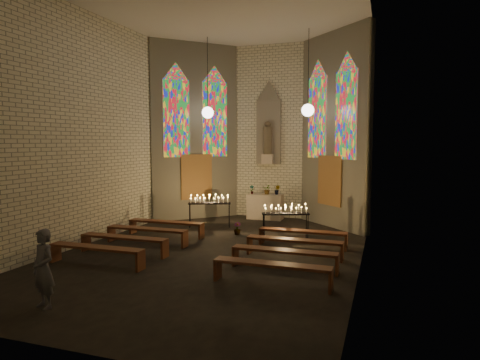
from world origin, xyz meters
name	(u,v)px	position (x,y,z in m)	size (l,w,h in m)	color
floor	(214,252)	(0.00, 0.00, 0.00)	(12.00, 12.00, 0.00)	black
room	(250,124)	(0.00, 3.37, 3.72)	(8.22, 12.43, 7.00)	beige
altar	(265,207)	(0.00, 5.45, 0.50)	(1.40, 0.60, 1.00)	beige
flower_vase_left	(252,190)	(-0.55, 5.41, 1.18)	(0.19, 0.13, 0.35)	#4C723F
flower_vase_center	(267,189)	(0.07, 5.51, 1.20)	(0.35, 0.31, 0.39)	#4C723F
flower_vase_right	(277,190)	(0.47, 5.52, 1.19)	(0.21, 0.17, 0.38)	#4C723F
aisle_flower_pot	(237,229)	(-0.11, 2.34, 0.21)	(0.23, 0.23, 0.41)	#4C723F
votive_stand_left	(209,201)	(-1.48, 3.22, 0.96)	(1.55, 0.89, 1.12)	black
votive_stand_right	(286,211)	(1.60, 2.08, 0.93)	(1.50, 0.85, 1.08)	black
pew_left_0	(166,224)	(-2.26, 1.40, 0.40)	(2.59, 0.38, 0.50)	#502817
pew_right_0	(303,233)	(2.26, 1.40, 0.40)	(2.59, 0.38, 0.50)	#502817
pew_left_1	(147,231)	(-2.26, 0.20, 0.40)	(2.59, 0.38, 0.50)	#502817
pew_right_1	(294,242)	(2.26, 0.20, 0.40)	(2.59, 0.38, 0.50)	#502817
pew_left_2	(124,240)	(-2.26, -1.00, 0.40)	(2.59, 0.38, 0.50)	#502817
pew_right_2	(284,253)	(2.26, -1.00, 0.40)	(2.59, 0.38, 0.50)	#502817
pew_left_3	(96,250)	(-2.26, -2.20, 0.40)	(2.59, 0.38, 0.50)	#502817
pew_right_3	(272,267)	(2.26, -2.20, 0.40)	(2.59, 0.38, 0.50)	#502817
visitor	(43,269)	(-1.45, -4.79, 0.75)	(0.54, 0.36, 1.49)	#4B4B55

